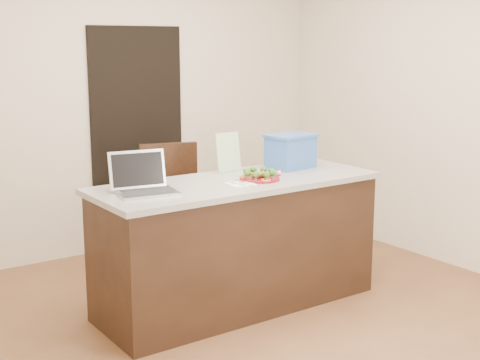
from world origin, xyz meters
TOP-DOWN VIEW (x-y plane):
  - ground at (0.00, 0.00)m, footprint 4.00×4.00m
  - room_shell at (0.00, 0.00)m, footprint 4.00×4.00m
  - doorway at (0.10, 1.98)m, footprint 0.90×0.02m
  - island at (0.00, 0.25)m, footprint 2.06×0.76m
  - plate at (0.13, 0.17)m, footprint 0.28×0.28m
  - meatballs at (0.13, 0.17)m, footprint 0.11×0.10m
  - broccoli at (0.13, 0.17)m, footprint 0.24×0.24m
  - pepper_rings at (0.13, 0.17)m, footprint 0.25×0.25m
  - napkin at (-0.07, 0.12)m, footprint 0.18×0.18m
  - fork at (-0.09, 0.12)m, footprint 0.03×0.14m
  - knife at (-0.04, 0.10)m, footprint 0.03×0.21m
  - yogurt_bottle at (0.29, 0.15)m, footprint 0.03×0.03m
  - laptop at (-0.72, 0.28)m, footprint 0.41×0.35m
  - leaflet at (0.12, 0.54)m, footprint 0.20×0.05m
  - blue_box at (0.60, 0.40)m, footprint 0.39×0.30m
  - chair at (-0.01, 1.10)m, footprint 0.58×0.58m

SIDE VIEW (x-z plane):
  - ground at x=0.00m, z-range 0.00..0.00m
  - island at x=0.00m, z-range 0.00..0.92m
  - chair at x=-0.01m, z-range 0.07..1.13m
  - napkin at x=-0.07m, z-range 0.92..0.93m
  - fork at x=-0.09m, z-range 0.93..0.93m
  - knife at x=-0.04m, z-range 0.93..0.93m
  - plate at x=0.13m, z-range 0.92..0.94m
  - pepper_rings at x=0.13m, z-range 0.94..0.95m
  - yogurt_bottle at x=0.29m, z-range 0.91..0.98m
  - meatballs at x=0.13m, z-range 0.94..0.98m
  - broccoli at x=0.13m, z-range 0.95..1.00m
  - laptop at x=-0.72m, z-range 0.86..1.12m
  - doorway at x=0.10m, z-range 0.00..2.00m
  - blue_box at x=0.60m, z-range 0.92..1.18m
  - leaflet at x=0.12m, z-range 0.92..1.21m
  - room_shell at x=0.00m, z-range -0.38..3.62m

